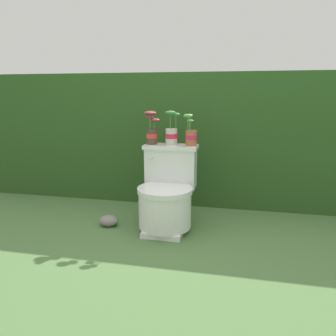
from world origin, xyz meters
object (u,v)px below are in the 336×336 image
at_px(potted_plant_midleft, 172,133).
at_px(garden_stone, 109,221).
at_px(toilet, 167,195).
at_px(potted_plant_left, 152,130).
at_px(potted_plant_middle, 191,135).

distance_m(potted_plant_midleft, garden_stone, 0.84).
xyz_separation_m(toilet, potted_plant_midleft, (0.00, 0.17, 0.45)).
xyz_separation_m(potted_plant_left, garden_stone, (-0.30, -0.22, -0.69)).
distance_m(potted_plant_midleft, potted_plant_middle, 0.15).
bearing_deg(potted_plant_left, potted_plant_middle, -1.37).
distance_m(potted_plant_left, potted_plant_middle, 0.31).
distance_m(toilet, potted_plant_midleft, 0.48).
relative_size(potted_plant_left, potted_plant_middle, 1.07).
xyz_separation_m(potted_plant_middle, garden_stone, (-0.61, -0.21, -0.66)).
xyz_separation_m(toilet, potted_plant_middle, (0.15, 0.15, 0.44)).
bearing_deg(potted_plant_middle, potted_plant_midleft, 174.81).
bearing_deg(toilet, garden_stone, -172.34).
bearing_deg(toilet, potted_plant_middle, 44.72).
bearing_deg(potted_plant_midleft, garden_stone, -153.33).
height_order(toilet, potted_plant_middle, potted_plant_middle).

